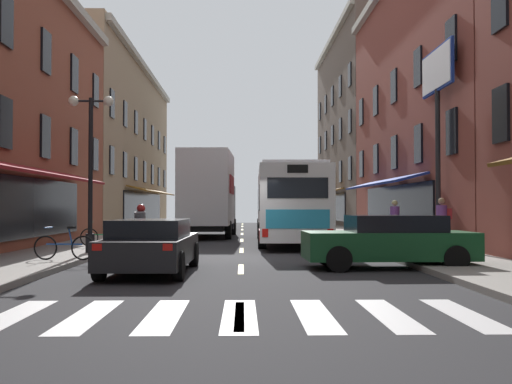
{
  "coord_description": "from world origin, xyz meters",
  "views": [
    {
      "loc": [
        0.05,
        -18.83,
        1.59
      ],
      "look_at": [
        0.53,
        3.09,
        2.12
      ],
      "focal_mm": 42.25,
      "sensor_mm": 36.0,
      "label": 1
    }
  ],
  "objects": [
    {
      "name": "ground_plane",
      "position": [
        0.0,
        0.0,
        -0.05
      ],
      "size": [
        34.8,
        80.0,
        0.1
      ],
      "primitive_type": "cube",
      "color": "#28282B"
    },
    {
      "name": "lane_centre_dashes",
      "position": [
        0.0,
        -0.25,
        0.0
      ],
      "size": [
        0.14,
        73.9,
        0.01
      ],
      "color": "#DBCC4C",
      "rests_on": "ground"
    },
    {
      "name": "crosswalk_near",
      "position": [
        0.0,
        -10.0,
        0.0
      ],
      "size": [
        7.1,
        2.8,
        0.01
      ],
      "color": "silver",
      "rests_on": "ground"
    },
    {
      "name": "sidewalk_left",
      "position": [
        -5.9,
        0.0,
        0.07
      ],
      "size": [
        3.0,
        80.0,
        0.14
      ],
      "primitive_type": "cube",
      "color": "gray",
      "rests_on": "ground"
    },
    {
      "name": "sidewalk_right",
      "position": [
        5.9,
        0.0,
        0.07
      ],
      "size": [
        3.0,
        80.0,
        0.14
      ],
      "primitive_type": "cube",
      "color": "gray",
      "rests_on": "ground"
    },
    {
      "name": "billboard_sign",
      "position": [
        7.05,
        2.58,
        5.69
      ],
      "size": [
        0.4,
        3.23,
        7.16
      ],
      "color": "black",
      "rests_on": "sidewalk_right"
    },
    {
      "name": "transit_bus",
      "position": [
        2.01,
        7.14,
        1.69
      ],
      "size": [
        2.81,
        11.58,
        3.22
      ],
      "color": "silver",
      "rests_on": "ground"
    },
    {
      "name": "box_truck",
      "position": [
        -1.69,
        12.09,
        2.17
      ],
      "size": [
        2.69,
        8.03,
        4.27
      ],
      "color": "black",
      "rests_on": "ground"
    },
    {
      "name": "sedan_near",
      "position": [
        -2.13,
        -4.42,
        0.67
      ],
      "size": [
        1.98,
        4.61,
        1.28
      ],
      "color": "black",
      "rests_on": "ground"
    },
    {
      "name": "sedan_mid",
      "position": [
        3.83,
        -3.4,
        0.7
      ],
      "size": [
        4.34,
        2.04,
        1.36
      ],
      "color": "#144723",
      "rests_on": "ground"
    },
    {
      "name": "sedan_far",
      "position": [
        -1.53,
        22.99,
        0.74
      ],
      "size": [
        2.07,
        4.39,
        1.46
      ],
      "color": "black",
      "rests_on": "ground"
    },
    {
      "name": "motorcycle_rider",
      "position": [
        -3.11,
        -0.09,
        0.71
      ],
      "size": [
        0.62,
        2.07,
        1.66
      ],
      "color": "black",
      "rests_on": "ground"
    },
    {
      "name": "bicycle_near",
      "position": [
        -5.01,
        3.19,
        0.5
      ],
      "size": [
        1.71,
        0.48,
        0.91
      ],
      "color": "black",
      "rests_on": "sidewalk_left"
    },
    {
      "name": "bicycle_mid",
      "position": [
        -4.79,
        -2.4,
        0.5
      ],
      "size": [
        1.71,
        0.48,
        0.91
      ],
      "color": "black",
      "rests_on": "sidewalk_left"
    },
    {
      "name": "pedestrian_near",
      "position": [
        6.84,
        1.52,
        1.06
      ],
      "size": [
        0.51,
        0.36,
        1.74
      ],
      "rotation": [
        0.0,
        0.0,
        1.44
      ],
      "color": "#33663F",
      "rests_on": "sidewalk_right"
    },
    {
      "name": "pedestrian_mid",
      "position": [
        5.95,
        4.41,
        1.01
      ],
      "size": [
        0.36,
        0.36,
        1.7
      ],
      "rotation": [
        0.0,
        0.0,
        5.0
      ],
      "color": "black",
      "rests_on": "sidewalk_right"
    },
    {
      "name": "street_lamp_twin",
      "position": [
        -4.76,
        0.23,
        2.89
      ],
      "size": [
        1.42,
        0.32,
        4.95
      ],
      "color": "black",
      "rests_on": "sidewalk_left"
    }
  ]
}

